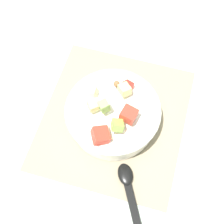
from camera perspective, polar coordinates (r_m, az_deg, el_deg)
The scene contains 4 objects.
ground_plane at distance 0.88m, azimuth 0.34°, elevation -1.15°, with size 2.40×2.40×0.00m, color silver.
placemat at distance 0.88m, azimuth 0.34°, elevation -1.07°, with size 0.41×0.37×0.01m, color gray.
salad_bowl at distance 0.84m, azimuth -0.01°, elevation -0.33°, with size 0.24×0.24×0.12m.
serving_spoon at distance 0.81m, azimuth 3.10°, elevation -13.85°, with size 0.21×0.13×0.01m.
Camera 1 is at (0.37, 0.10, 0.80)m, focal length 52.82 mm.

